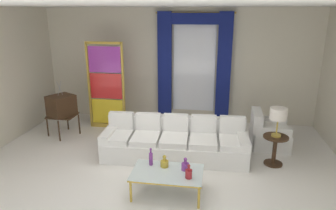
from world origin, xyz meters
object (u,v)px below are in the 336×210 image
(couch_white_long, at_px, (175,142))
(round_side_table, at_px, (275,148))
(bottle_blue_decanter, at_px, (164,163))
(armchair_white, at_px, (267,134))
(bottle_amber_squat, at_px, (185,166))
(bottle_crystal_tall, at_px, (151,158))
(table_lamp_brass, at_px, (278,115))
(bottle_ruby_flask, at_px, (189,173))
(peacock_figurine, at_px, (122,125))
(coffee_table, at_px, (167,174))
(vintage_tv, at_px, (61,106))
(stained_glass_divider, at_px, (106,88))

(couch_white_long, bearing_deg, round_side_table, -1.54)
(bottle_blue_decanter, height_order, armchair_white, armchair_white)
(couch_white_long, xyz_separation_m, bottle_amber_squat, (0.35, -1.30, 0.18))
(bottle_crystal_tall, relative_size, round_side_table, 0.52)
(bottle_amber_squat, relative_size, table_lamp_brass, 0.39)
(bottle_ruby_flask, bearing_deg, armchair_white, 57.07)
(peacock_figurine, bearing_deg, coffee_table, -57.62)
(vintage_tv, bearing_deg, round_side_table, -8.88)
(coffee_table, bearing_deg, bottle_blue_decanter, 115.22)
(bottle_ruby_flask, bearing_deg, stained_glass_divider, 129.15)
(couch_white_long, xyz_separation_m, stained_glass_divider, (-1.94, 1.36, 0.75))
(vintage_tv, bearing_deg, couch_white_long, -13.85)
(stained_glass_divider, bearing_deg, bottle_blue_decanter, -53.43)
(armchair_white, bearing_deg, bottle_crystal_tall, -137.25)
(bottle_blue_decanter, distance_m, vintage_tv, 3.44)
(round_side_table, bearing_deg, table_lamp_brass, 0.00)
(couch_white_long, height_order, bottle_amber_squat, couch_white_long)
(vintage_tv, bearing_deg, bottle_crystal_tall, -36.54)
(stained_glass_divider, height_order, round_side_table, stained_glass_divider)
(armchair_white, height_order, peacock_figurine, armchair_white)
(bottle_crystal_tall, height_order, table_lamp_brass, table_lamp_brass)
(vintage_tv, bearing_deg, armchair_white, 1.35)
(table_lamp_brass, bearing_deg, armchair_white, 91.06)
(bottle_blue_decanter, distance_m, peacock_figurine, 2.69)
(bottle_amber_squat, distance_m, table_lamp_brass, 2.12)
(armchair_white, distance_m, stained_glass_divider, 4.01)
(couch_white_long, height_order, peacock_figurine, couch_white_long)
(vintage_tv, relative_size, armchair_white, 1.60)
(bottle_blue_decanter, distance_m, stained_glass_divider, 3.30)
(peacock_figurine, xyz_separation_m, round_side_table, (3.43, -1.06, 0.14))
(armchair_white, xyz_separation_m, table_lamp_brass, (0.02, -0.86, 0.74))
(coffee_table, bearing_deg, round_side_table, 35.40)
(round_side_table, bearing_deg, coffee_table, -144.60)
(stained_glass_divider, bearing_deg, peacock_figurine, -36.56)
(coffee_table, relative_size, bottle_blue_decanter, 5.50)
(couch_white_long, height_order, bottle_crystal_tall, couch_white_long)
(armchair_white, relative_size, round_side_table, 1.42)
(vintage_tv, xyz_separation_m, stained_glass_divider, (0.89, 0.67, 0.33))
(bottle_amber_squat, distance_m, peacock_figurine, 2.94)
(bottle_amber_squat, distance_m, vintage_tv, 3.76)
(couch_white_long, height_order, stained_glass_divider, stained_glass_divider)
(stained_glass_divider, bearing_deg, round_side_table, -19.90)
(coffee_table, relative_size, bottle_ruby_flask, 4.90)
(coffee_table, bearing_deg, peacock_figurine, 122.38)
(coffee_table, distance_m, vintage_tv, 3.60)
(stained_glass_divider, xyz_separation_m, peacock_figurine, (0.48, -0.36, -0.84))
(bottle_amber_squat, height_order, armchair_white, armchair_white)
(bottle_blue_decanter, bearing_deg, bottle_crystal_tall, 174.43)
(peacock_figurine, relative_size, round_side_table, 1.01)
(bottle_crystal_tall, relative_size, stained_glass_divider, 0.14)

